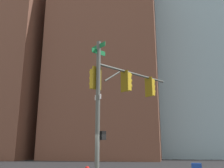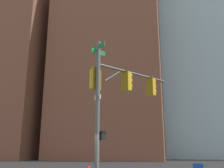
% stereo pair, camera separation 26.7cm
% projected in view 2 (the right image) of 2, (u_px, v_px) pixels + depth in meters
% --- Properties ---
extents(signal_pole_assembly, '(4.51, 3.67, 7.14)m').
position_uv_depth(signal_pole_assembly, '(117.00, 92.00, 12.95)').
color(signal_pole_assembly, '#4C514C').
rests_on(signal_pole_assembly, ground_plane).
extents(building_brick_nearside, '(26.29, 15.63, 44.79)m').
position_uv_depth(building_brick_nearside, '(31.00, 57.00, 57.71)').
color(building_brick_nearside, brown).
rests_on(building_brick_nearside, ground_plane).
extents(building_brick_midblock, '(21.54, 19.65, 34.81)m').
position_uv_depth(building_brick_midblock, '(114.00, 71.00, 51.87)').
color(building_brick_midblock, brown).
rests_on(building_brick_midblock, ground_plane).
extents(building_glass_tower, '(23.00, 31.81, 66.89)m').
position_uv_depth(building_glass_tower, '(220.00, 13.00, 60.05)').
color(building_glass_tower, '#8CB2C6').
rests_on(building_glass_tower, ground_plane).
extents(building_brick_farside, '(19.58, 16.76, 47.24)m').
position_uv_depth(building_brick_farside, '(178.00, 62.00, 64.53)').
color(building_brick_farside, '#4C3328').
rests_on(building_brick_farside, ground_plane).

